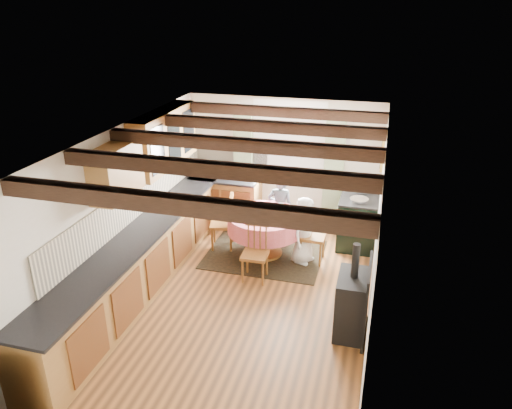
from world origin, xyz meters
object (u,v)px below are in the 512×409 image
(dining_table, at_px, (265,235))
(aga_range, at_px, (358,219))
(cup, at_px, (281,206))
(cast_iron_stove, at_px, (353,289))
(chair_right, at_px, (313,234))
(child_right, at_px, (304,230))
(chair_left, at_px, (222,222))
(child_far, at_px, (280,208))
(chair_near, at_px, (255,253))

(dining_table, bearing_deg, aga_range, 30.35)
(dining_table, xyz_separation_m, aga_range, (1.46, 0.86, 0.08))
(aga_range, bearing_deg, cup, -155.64)
(cup, bearing_deg, cast_iron_stove, -55.30)
(dining_table, relative_size, cast_iron_stove, 0.97)
(cup, bearing_deg, dining_table, -124.96)
(chair_right, bearing_deg, child_right, 114.88)
(chair_left, distance_m, child_far, 1.06)
(chair_left, xyz_separation_m, aga_range, (2.24, 0.78, -0.03))
(child_far, xyz_separation_m, cup, (0.08, -0.34, 0.19))
(dining_table, relative_size, child_far, 1.02)
(chair_near, bearing_deg, cast_iron_stove, -32.81)
(chair_left, height_order, child_right, child_right)
(cast_iron_stove, bearing_deg, dining_table, 132.76)
(child_right, bearing_deg, cup, 73.55)
(chair_left, bearing_deg, chair_right, 74.55)
(chair_right, bearing_deg, cup, 67.61)
(cast_iron_stove, relative_size, child_far, 1.06)
(chair_near, height_order, child_right, child_right)
(chair_near, xyz_separation_m, cup, (0.16, 1.07, 0.34))
(child_far, bearing_deg, dining_table, 73.97)
(chair_right, xyz_separation_m, cast_iron_stove, (0.77, -1.72, 0.15))
(chair_left, xyz_separation_m, child_far, (0.89, 0.55, 0.12))
(chair_left, distance_m, child_right, 1.45)
(child_right, bearing_deg, child_far, 57.95)
(cup, bearing_deg, chair_right, -23.75)
(chair_left, distance_m, chair_right, 1.58)
(chair_left, height_order, cast_iron_stove, cast_iron_stove)
(aga_range, xyz_separation_m, child_right, (-0.80, -0.90, 0.11))
(chair_right, height_order, child_far, child_far)
(dining_table, distance_m, child_right, 0.69)
(chair_near, distance_m, child_right, 0.97)
(chair_right, bearing_deg, cast_iron_stove, -154.53)
(chair_right, xyz_separation_m, child_right, (-0.14, -0.06, 0.07))
(chair_right, bearing_deg, dining_table, 92.60)
(cast_iron_stove, bearing_deg, chair_near, 149.23)
(aga_range, relative_size, child_far, 0.81)
(chair_right, relative_size, cast_iron_stove, 0.76)
(chair_near, height_order, chair_right, chair_right)
(chair_right, bearing_deg, chair_near, 138.07)
(dining_table, height_order, chair_near, chair_near)
(cast_iron_stove, bearing_deg, child_right, 118.85)
(dining_table, height_order, cast_iron_stove, cast_iron_stove)
(aga_range, distance_m, cup, 1.43)
(cast_iron_stove, height_order, child_right, cast_iron_stove)
(aga_range, xyz_separation_m, cup, (-1.26, -0.57, 0.34))
(chair_near, bearing_deg, chair_right, 44.67)
(chair_near, relative_size, chair_right, 0.93)
(chair_left, relative_size, cast_iron_stove, 0.75)
(dining_table, height_order, child_far, child_far)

